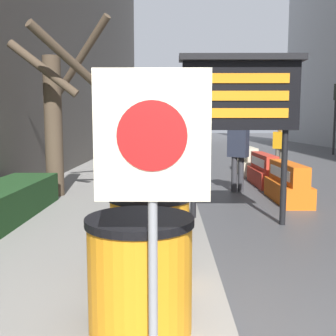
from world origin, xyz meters
The scene contains 13 objects.
bare_tree centered at (-2.93, 5.91, 2.03)m, with size 2.10×2.96×3.99m.
barrel_drum_foreground centered at (-0.75, 0.31, 0.57)m, with size 0.83×0.83×0.90m.
barrel_drum_middle centered at (-0.73, 1.29, 0.57)m, with size 0.83×0.83×0.90m.
warning_sign centered at (-0.63, -0.23, 1.51)m, with size 0.71×0.08×1.93m.
message_board centered at (0.62, 3.93, 2.15)m, with size 2.02×0.36×2.81m.
jersey_barrier_orange_far centered at (2.05, 5.92, 0.38)m, with size 0.59×1.86×0.85m.
jersey_barrier_red_striped centered at (2.05, 8.17, 0.38)m, with size 0.54×1.91×0.87m.
jersey_barrier_cream centered at (2.05, 10.61, 0.40)m, with size 0.55×2.07×0.92m.
traffic_cone_near centered at (2.75, 13.40, 0.34)m, with size 0.39×0.39×0.70m.
traffic_light_near_curb centered at (0.50, 16.48, 2.68)m, with size 0.28×0.45×3.68m.
traffic_light_far_side centered at (8.22, 18.35, 2.71)m, with size 0.28×0.45×3.72m.
pedestrian_worker centered at (3.44, 11.68, 0.94)m, with size 0.49×0.45×1.60m.
pedestrian_passerby centered at (1.15, 7.12, 1.07)m, with size 0.55×0.48×1.81m.
Camera 1 is at (-0.52, -2.60, 1.73)m, focal length 42.00 mm.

